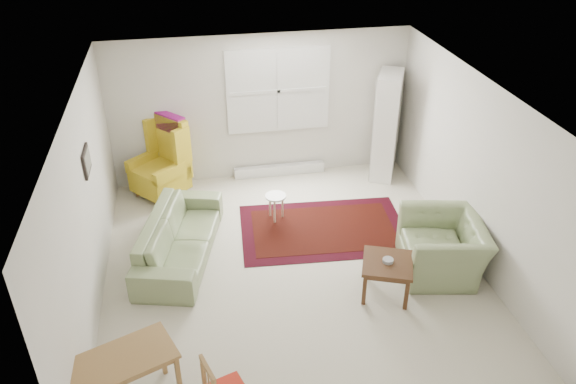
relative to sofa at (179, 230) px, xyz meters
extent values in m
cube|color=beige|center=(1.48, -0.60, -0.43)|extent=(5.00, 5.50, 0.01)
cube|color=white|center=(1.48, -0.60, 2.07)|extent=(5.00, 5.50, 0.01)
cube|color=beige|center=(1.48, 2.15, 0.82)|extent=(5.00, 0.04, 2.50)
cube|color=beige|center=(1.48, -3.35, 0.82)|extent=(5.00, 0.04, 2.50)
cube|color=beige|center=(-1.02, -0.60, 0.82)|extent=(0.04, 5.50, 2.50)
cube|color=beige|center=(3.98, -0.60, 0.82)|extent=(0.04, 5.50, 2.50)
cube|color=white|center=(1.78, 2.13, 1.12)|extent=(1.72, 0.06, 1.42)
cube|color=white|center=(1.78, 2.13, 1.12)|extent=(1.60, 0.02, 1.30)
cube|color=silver|center=(1.78, 2.07, -0.34)|extent=(1.60, 0.12, 0.18)
cube|color=black|center=(-1.00, -0.10, 1.22)|extent=(0.03, 0.42, 0.32)
cube|color=#988746|center=(-0.99, -0.10, 1.22)|extent=(0.01, 0.34, 0.24)
imported|color=#78885A|center=(0.00, 0.00, 0.00)|extent=(1.36, 2.28, 0.86)
imported|color=#78885A|center=(3.45, -0.97, 0.02)|extent=(1.21, 1.33, 0.91)
camera|label=1|loc=(0.28, -6.55, 4.41)|focal=35.00mm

